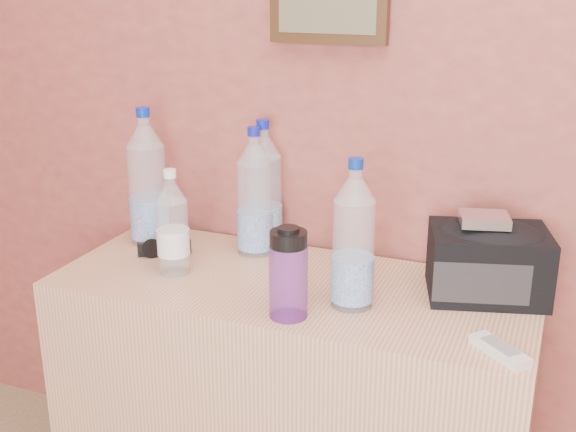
# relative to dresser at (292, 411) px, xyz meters

# --- Properties ---
(dresser) EXTENTS (1.16, 0.48, 0.73)m
(dresser) POSITION_rel_dresser_xyz_m (0.00, 0.00, 0.00)
(dresser) COLOR tan
(dresser) RESTS_ON ground
(pet_large_a) EXTENTS (0.10, 0.10, 0.38)m
(pet_large_a) POSITION_rel_dresser_xyz_m (-0.47, 0.11, 0.53)
(pet_large_a) COLOR #A8BED4
(pet_large_a) RESTS_ON dresser
(pet_large_b) EXTENTS (0.10, 0.10, 0.35)m
(pet_large_b) POSITION_rel_dresser_xyz_m (-0.16, 0.19, 0.52)
(pet_large_b) COLOR silver
(pet_large_b) RESTS_ON dresser
(pet_large_c) EXTENTS (0.09, 0.09, 0.34)m
(pet_large_c) POSITION_rel_dresser_xyz_m (-0.17, 0.15, 0.51)
(pet_large_c) COLOR silver
(pet_large_c) RESTS_ON dresser
(pet_large_d) EXTENTS (0.09, 0.09, 0.34)m
(pet_large_d) POSITION_rel_dresser_xyz_m (0.17, -0.06, 0.51)
(pet_large_d) COLOR silver
(pet_large_d) RESTS_ON dresser
(pet_small) EXTENTS (0.08, 0.08, 0.27)m
(pet_small) POSITION_rel_dresser_xyz_m (-0.30, -0.05, 0.48)
(pet_small) COLOR white
(pet_small) RESTS_ON dresser
(nalgene_bottle) EXTENTS (0.08, 0.08, 0.21)m
(nalgene_bottle) POSITION_rel_dresser_xyz_m (0.06, -0.17, 0.47)
(nalgene_bottle) COLOR #6D2B97
(nalgene_bottle) RESTS_ON dresser
(sunglasses) EXTENTS (0.15, 0.12, 0.04)m
(sunglasses) POSITION_rel_dresser_xyz_m (-0.38, 0.04, 0.38)
(sunglasses) COLOR black
(sunglasses) RESTS_ON dresser
(ac_remote) EXTENTS (0.13, 0.12, 0.02)m
(ac_remote) POSITION_rel_dresser_xyz_m (0.51, -0.17, 0.37)
(ac_remote) COLOR silver
(ac_remote) RESTS_ON dresser
(toiletry_bag) EXTENTS (0.31, 0.25, 0.18)m
(toiletry_bag) POSITION_rel_dresser_xyz_m (0.44, 0.11, 0.45)
(toiletry_bag) COLOR black
(toiletry_bag) RESTS_ON dresser
(foil_packet) EXTENTS (0.13, 0.11, 0.02)m
(foil_packet) POSITION_rel_dresser_xyz_m (0.43, 0.09, 0.55)
(foil_packet) COLOR silver
(foil_packet) RESTS_ON toiletry_bag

